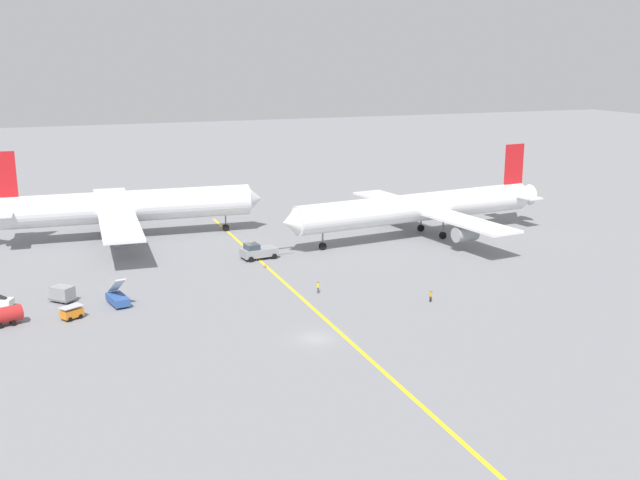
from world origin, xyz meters
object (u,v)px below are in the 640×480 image
object	(u,v)px
gse_stair_truck_yellow	(118,298)
airliner_being_pushed	(420,208)
airliner_at_gate_left	(126,207)
traffic_cone_nose_right	(265,266)
gse_container_dolly_flat	(63,293)
gse_fuel_bowser_stubby	(0,316)
pushback_tug	(258,251)
ground_crew_ramp_agent_by_cones	(318,287)
gse_baggage_cart_trailing	(72,313)
ground_crew_marshaller_foreground	(431,296)

from	to	relation	value
gse_stair_truck_yellow	airliner_being_pushed	bearing A→B (deg)	19.32
airliner_at_gate_left	traffic_cone_nose_right	size ratio (longest dim) A/B	83.69
gse_container_dolly_flat	traffic_cone_nose_right	bearing A→B (deg)	11.50
gse_fuel_bowser_stubby	gse_stair_truck_yellow	size ratio (longest dim) A/B	1.07
gse_container_dolly_flat	traffic_cone_nose_right	world-z (taller)	gse_container_dolly_flat
pushback_tug	gse_container_dolly_flat	bearing A→B (deg)	-159.41
ground_crew_ramp_agent_by_cones	gse_baggage_cart_trailing	bearing A→B (deg)	177.44
airliner_being_pushed	ground_crew_ramp_agent_by_cones	xyz separation A→B (m)	(-29.55, -24.77, -4.58)
gse_baggage_cart_trailing	traffic_cone_nose_right	distance (m)	33.06
gse_container_dolly_flat	gse_baggage_cart_trailing	bearing A→B (deg)	-84.82
pushback_tug	ground_crew_marshaller_foreground	size ratio (longest dim) A/B	5.85
pushback_tug	gse_fuel_bowser_stubby	size ratio (longest dim) A/B	1.74
gse_stair_truck_yellow	ground_crew_ramp_agent_by_cones	size ratio (longest dim) A/B	2.87
gse_baggage_cart_trailing	airliner_at_gate_left	bearing A→B (deg)	73.69
airliner_at_gate_left	gse_fuel_bowser_stubby	bearing A→B (deg)	-116.35
gse_container_dolly_flat	gse_fuel_bowser_stubby	bearing A→B (deg)	-135.95
airliner_being_pushed	pushback_tug	bearing A→B (deg)	-173.06
airliner_at_gate_left	airliner_being_pushed	world-z (taller)	airliner_at_gate_left
gse_baggage_cart_trailing	ground_crew_marshaller_foreground	size ratio (longest dim) A/B	2.02
gse_container_dolly_flat	ground_crew_ramp_agent_by_cones	size ratio (longest dim) A/B	2.25
airliner_being_pushed	gse_container_dolly_flat	distance (m)	65.25
airliner_being_pushed	ground_crew_ramp_agent_by_cones	distance (m)	38.83
pushback_tug	traffic_cone_nose_right	size ratio (longest dim) A/B	15.20
airliner_being_pushed	gse_baggage_cart_trailing	size ratio (longest dim) A/B	17.35
gse_stair_truck_yellow	gse_container_dolly_flat	size ratio (longest dim) A/B	1.27
airliner_being_pushed	gse_fuel_bowser_stubby	size ratio (longest dim) A/B	10.45
airliner_at_gate_left	ground_crew_ramp_agent_by_cones	size ratio (longest dim) A/B	29.49
gse_baggage_cart_trailing	ground_crew_marshaller_foreground	xyz separation A→B (m)	(45.83, -10.57, -0.06)
airliner_at_gate_left	gse_fuel_bowser_stubby	xyz separation A→B (m)	(-20.57, -41.53, -4.48)
airliner_at_gate_left	gse_stair_truck_yellow	world-z (taller)	airliner_at_gate_left
airliner_being_pushed	traffic_cone_nose_right	bearing A→B (deg)	-163.94
pushback_tug	gse_stair_truck_yellow	world-z (taller)	gse_stair_truck_yellow
gse_container_dolly_flat	ground_crew_marshaller_foreground	world-z (taller)	gse_container_dolly_flat
pushback_tug	ground_crew_ramp_agent_by_cones	bearing A→B (deg)	-83.16
gse_stair_truck_yellow	gse_container_dolly_flat	xyz separation A→B (m)	(-6.80, 4.17, 0.15)
airliner_being_pushed	gse_baggage_cart_trailing	distance (m)	66.87
airliner_at_gate_left	gse_baggage_cart_trailing	bearing A→B (deg)	-106.31
gse_fuel_bowser_stubby	traffic_cone_nose_right	world-z (taller)	gse_fuel_bowser_stubby
pushback_tug	gse_baggage_cart_trailing	size ratio (longest dim) A/B	2.89
airliner_being_pushed	ground_crew_marshaller_foreground	xyz separation A→B (m)	(-16.68, -33.87, -4.66)
ground_crew_marshaller_foreground	pushback_tug	bearing A→B (deg)	117.16
gse_baggage_cart_trailing	ground_crew_ramp_agent_by_cones	xyz separation A→B (m)	(32.96, -1.47, 0.03)
airliner_at_gate_left	gse_baggage_cart_trailing	size ratio (longest dim) A/B	15.94
traffic_cone_nose_right	pushback_tug	bearing A→B (deg)	85.01
airliner_at_gate_left	pushback_tug	size ratio (longest dim) A/B	5.51
airliner_at_gate_left	ground_crew_marshaller_foreground	distance (m)	62.45
ground_crew_marshaller_foreground	ground_crew_ramp_agent_by_cones	world-z (taller)	ground_crew_ramp_agent_by_cones
airliner_being_pushed	pushback_tug	xyz separation A→B (m)	(-32.05, -3.90, -4.21)
gse_container_dolly_flat	ground_crew_ramp_agent_by_cones	xyz separation A→B (m)	(33.65, -9.16, -0.29)
airliner_being_pushed	pushback_tug	size ratio (longest dim) A/B	6.00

